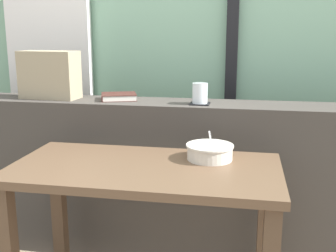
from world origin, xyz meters
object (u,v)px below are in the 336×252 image
(closed_book, at_px, (119,97))
(soup_bowl, at_px, (210,152))
(coaster_square, at_px, (200,104))
(throw_pillow, at_px, (49,75))
(breakfast_table, at_px, (145,193))
(juice_glass, at_px, (200,94))

(closed_book, bearing_deg, soup_bowl, -37.89)
(coaster_square, relative_size, soup_bowl, 0.48)
(throw_pillow, distance_m, soup_bowl, 1.04)
(breakfast_table, bearing_deg, coaster_square, 70.83)
(breakfast_table, bearing_deg, soup_bowl, 28.02)
(soup_bowl, bearing_deg, coaster_square, 103.45)
(soup_bowl, bearing_deg, throw_pillow, 156.71)
(closed_book, bearing_deg, coaster_square, -7.66)
(soup_bowl, bearing_deg, closed_book, 142.11)
(coaster_square, relative_size, throw_pillow, 0.31)
(breakfast_table, height_order, closed_book, closed_book)
(juice_glass, distance_m, throw_pillow, 0.84)
(juice_glass, relative_size, soup_bowl, 0.50)
(closed_book, relative_size, soup_bowl, 1.10)
(closed_book, height_order, throw_pillow, throw_pillow)
(coaster_square, distance_m, juice_glass, 0.05)
(coaster_square, distance_m, closed_book, 0.46)
(breakfast_table, distance_m, coaster_square, 0.60)
(throw_pillow, height_order, soup_bowl, throw_pillow)
(juice_glass, xyz_separation_m, soup_bowl, (0.09, -0.36, -0.20))
(coaster_square, height_order, throw_pillow, throw_pillow)
(coaster_square, relative_size, closed_book, 0.44)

